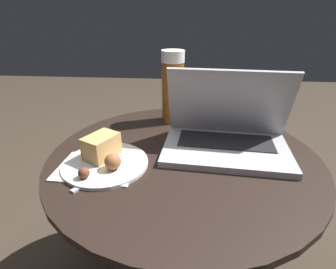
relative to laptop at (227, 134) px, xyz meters
name	(u,v)px	position (x,y,z in m)	size (l,w,h in m)	color
table	(182,192)	(-0.12, -0.04, -0.18)	(0.72, 0.72, 0.52)	#515156
napkin	(97,168)	(-0.33, -0.13, -0.04)	(0.19, 0.14, 0.00)	white
laptop	(227,134)	(0.00, 0.00, 0.00)	(0.35, 0.24, 0.22)	#B2B2B7
beer_glass	(173,87)	(-0.16, 0.19, 0.07)	(0.07, 0.07, 0.24)	brown
snack_plate	(104,157)	(-0.31, -0.11, -0.03)	(0.21, 0.21, 0.07)	silver
fork	(107,171)	(-0.30, -0.15, -0.04)	(0.11, 0.15, 0.00)	#B2B2B7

